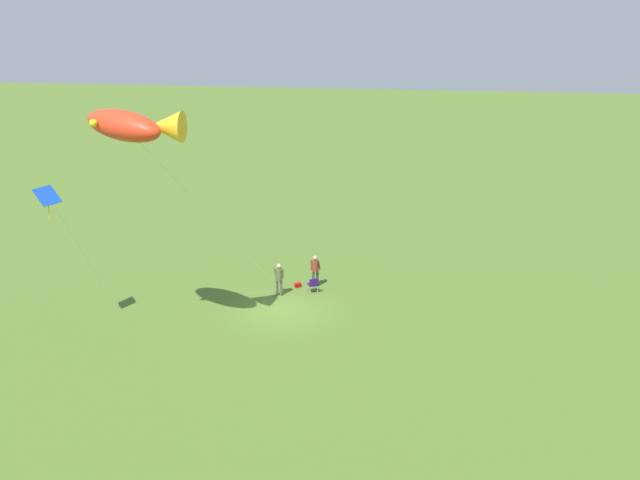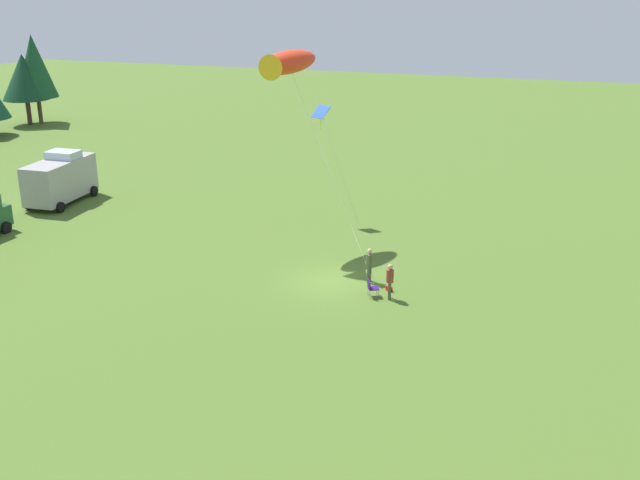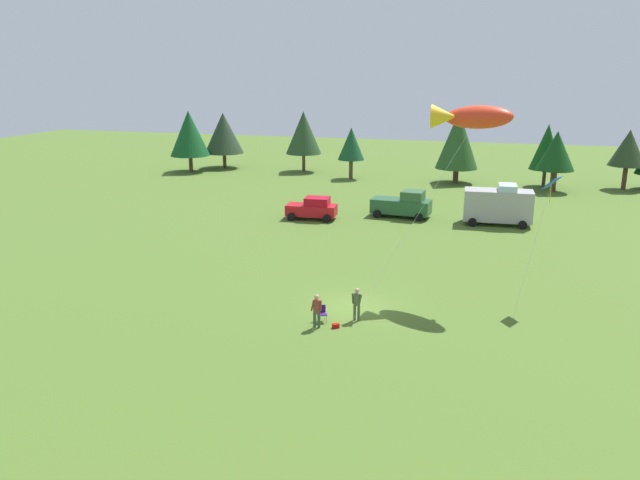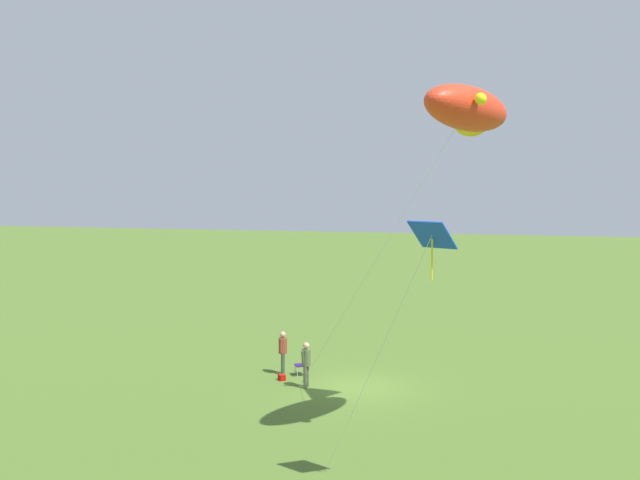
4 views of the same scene
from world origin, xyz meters
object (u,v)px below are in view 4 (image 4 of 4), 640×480
at_px(person_kite_flyer, 306,361).
at_px(kite_large_fish, 468,110).
at_px(backpack_on_grass, 282,377).
at_px(person_spectator, 283,349).
at_px(folding_chair, 303,363).
at_px(kite_diamond_blue, 430,241).

xyz_separation_m(person_kite_flyer, kite_large_fish, (4.73, 6.09, 8.83)).
relative_size(person_kite_flyer, backpack_on_grass, 5.44).
bearing_deg(person_spectator, kite_large_fish, 126.12).
xyz_separation_m(person_kite_flyer, folding_chair, (-1.70, -0.57, -0.53)).
bearing_deg(kite_diamond_blue, person_kite_flyer, -149.00).
height_order(folding_chair, kite_diamond_blue, kite_diamond_blue).
distance_m(kite_large_fish, kite_diamond_blue, 5.60).
bearing_deg(person_spectator, person_kite_flyer, 116.80).
height_order(kite_large_fish, kite_diamond_blue, kite_large_fish).
xyz_separation_m(folding_chair, backpack_on_grass, (0.91, -0.63, -0.38)).
height_order(person_spectator, backpack_on_grass, person_spectator).
height_order(folding_chair, person_spectator, person_spectator).
bearing_deg(backpack_on_grass, folding_chair, 145.28).
distance_m(person_kite_flyer, person_spectator, 2.22).
xyz_separation_m(person_spectator, kite_diamond_blue, (10.81, 6.91, 5.41)).
bearing_deg(person_kite_flyer, kite_large_fish, 147.95).
bearing_deg(person_spectator, folding_chair, 166.94).
bearing_deg(person_kite_flyer, folding_chair, -65.83).
xyz_separation_m(person_kite_flyer, kite_diamond_blue, (9.12, 5.48, 5.41)).
relative_size(folding_chair, kite_diamond_blue, 0.12).
xyz_separation_m(person_kite_flyer, person_spectator, (-1.69, -1.43, 0.00)).
xyz_separation_m(folding_chair, kite_diamond_blue, (10.82, 6.05, 5.94)).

